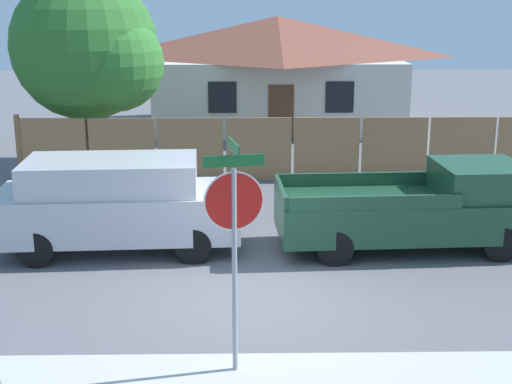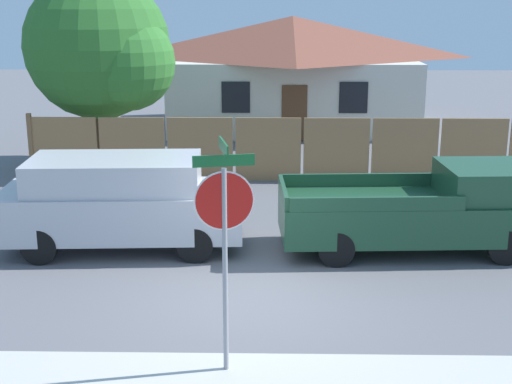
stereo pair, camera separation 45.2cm
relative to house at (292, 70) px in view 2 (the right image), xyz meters
The scene contains 7 objects.
ground_plane 17.08m from the house, 94.20° to the right, with size 80.00×80.00×0.00m, color slate.
wooden_fence 8.91m from the house, 89.78° to the right, with size 15.23×0.12×1.88m.
house is the anchor object (origin of this frame).
oak_tree 9.28m from the house, 128.34° to the right, with size 4.47×4.25×5.72m.
red_suv 15.01m from the house, 104.96° to the right, with size 4.89×2.16×1.88m.
orange_pickup 14.67m from the house, 81.25° to the right, with size 5.34×2.20×1.74m.
stop_sign 19.39m from the house, 94.31° to the right, with size 0.79×0.71×3.20m.
Camera 2 is at (0.36, -11.26, 4.94)m, focal length 50.00 mm.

